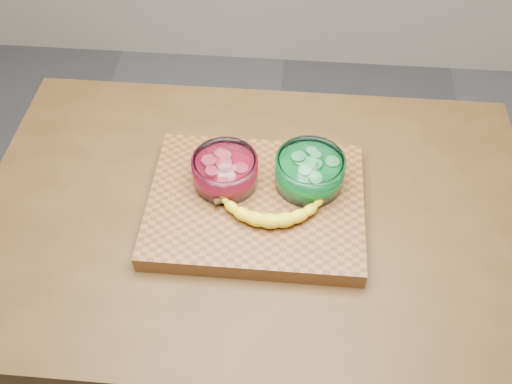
{
  "coord_description": "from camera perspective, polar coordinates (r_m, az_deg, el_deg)",
  "views": [
    {
      "loc": [
        0.06,
        -0.76,
        1.86
      ],
      "look_at": [
        0.0,
        0.0,
        0.96
      ],
      "focal_mm": 40.0,
      "sensor_mm": 36.0,
      "label": 1
    }
  ],
  "objects": [
    {
      "name": "counter",
      "position": [
        1.6,
        0.0,
        -11.91
      ],
      "size": [
        1.2,
        0.8,
        0.9
      ],
      "primitive_type": "cube",
      "color": "#4C3217",
      "rests_on": "ground"
    },
    {
      "name": "bowl_green",
      "position": [
        1.2,
        5.38,
        2.06
      ],
      "size": [
        0.15,
        0.15,
        0.07
      ],
      "color": "white",
      "rests_on": "cutting_board"
    },
    {
      "name": "bowl_red",
      "position": [
        1.2,
        -3.1,
        2.13
      ],
      "size": [
        0.14,
        0.14,
        0.06
      ],
      "color": "white",
      "rests_on": "cutting_board"
    },
    {
      "name": "cutting_board",
      "position": [
        1.21,
        0.0,
        -1.23
      ],
      "size": [
        0.45,
        0.35,
        0.04
      ],
      "primitive_type": "cube",
      "color": "brown",
      "rests_on": "counter"
    },
    {
      "name": "banana",
      "position": [
        1.15,
        1.43,
        -1.78
      ],
      "size": [
        0.25,
        0.11,
        0.03
      ],
      "primitive_type": null,
      "color": "yellow",
      "rests_on": "cutting_board"
    },
    {
      "name": "ground",
      "position": [
        2.01,
        0.0,
        -18.04
      ],
      "size": [
        3.5,
        3.5,
        0.0
      ],
      "primitive_type": "plane",
      "color": "#58585C",
      "rests_on": "ground"
    }
  ]
}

